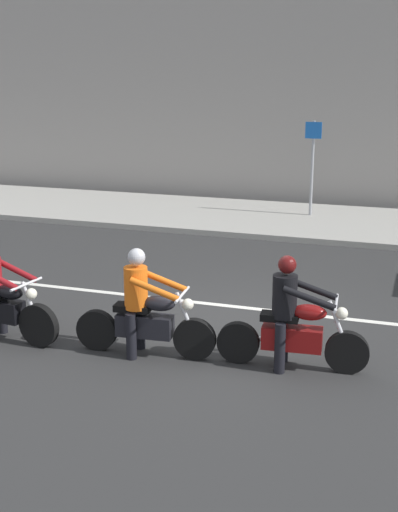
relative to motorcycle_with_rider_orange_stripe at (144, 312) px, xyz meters
name	(u,v)px	position (x,y,z in m)	size (l,w,h in m)	color
ground_plane	(227,325)	(0.82, 1.52, -0.65)	(80.00, 80.00, 0.00)	#2A2A2A
sidewalk_slab	(311,221)	(0.82, 9.52, -0.58)	(40.00, 4.40, 0.14)	#99968E
lane_marking_stripe	(237,307)	(0.73, 2.42, -0.64)	(18.00, 0.14, 0.01)	silver
motorcycle_with_rider_orange_stripe	(144,312)	(0.00, 0.00, 0.00)	(2.11, 0.70, 1.59)	black
motorcycle_with_rider_black_leather	(292,323)	(2.11, 0.22, 0.01)	(2.11, 0.70, 1.61)	black
street_sign_post	(312,159)	(0.70, 10.03, 1.04)	(0.44, 0.08, 2.56)	gray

